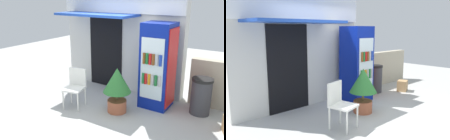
{
  "view_description": "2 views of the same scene",
  "coord_description": "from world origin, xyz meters",
  "views": [
    {
      "loc": [
        2.91,
        -4.02,
        2.55
      ],
      "look_at": [
        -0.01,
        0.5,
        0.88
      ],
      "focal_mm": 39.41,
      "sensor_mm": 36.0,
      "label": 1
    },
    {
      "loc": [
        -3.62,
        -3.08,
        1.9
      ],
      "look_at": [
        -0.22,
        0.6,
        1.01
      ],
      "focal_mm": 37.22,
      "sensor_mm": 36.0,
      "label": 2
    }
  ],
  "objects": [
    {
      "name": "potted_plant_near_shop",
      "position": [
        0.26,
        0.28,
        0.63
      ],
      "size": [
        0.62,
        0.62,
        1.02
      ],
      "color": "#AD5B3D",
      "rests_on": "ground"
    },
    {
      "name": "storefront_building",
      "position": [
        -0.5,
        1.67,
        1.46
      ],
      "size": [
        3.51,
        1.17,
        2.79
      ],
      "color": "silver",
      "rests_on": "ground"
    },
    {
      "name": "plastic_chair",
      "position": [
        -0.71,
        0.02,
        0.53
      ],
      "size": [
        0.52,
        0.53,
        0.9
      ],
      "color": "white",
      "rests_on": "ground"
    },
    {
      "name": "ground",
      "position": [
        0.0,
        0.0,
        0.0
      ],
      "size": [
        16.0,
        16.0,
        0.0
      ],
      "primitive_type": "plane",
      "color": "#B2B2AD"
    },
    {
      "name": "trash_bin",
      "position": [
        1.85,
        1.19,
        0.41
      ],
      "size": [
        0.45,
        0.45,
        0.82
      ],
      "color": "#38383D",
      "rests_on": "ground"
    },
    {
      "name": "drink_cooler",
      "position": [
        0.88,
        1.04,
        0.98
      ],
      "size": [
        0.68,
        0.71,
        1.96
      ],
      "color": "navy",
      "rests_on": "ground"
    }
  ]
}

